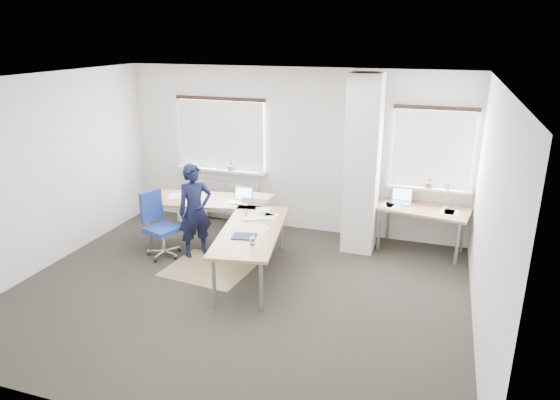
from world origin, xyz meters
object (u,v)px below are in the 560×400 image
(desk_main, at_px, (230,215))
(desk_side, at_px, (423,210))
(task_chair, at_px, (162,239))
(person, at_px, (195,211))

(desk_main, bearing_deg, desk_side, 12.56)
(desk_side, height_order, task_chair, desk_side)
(desk_main, xyz_separation_m, person, (-0.54, -0.10, 0.04))
(desk_main, height_order, person, person)
(task_chair, bearing_deg, desk_main, 34.25)
(task_chair, height_order, person, person)
(desk_main, distance_m, desk_side, 3.01)
(desk_side, relative_size, task_chair, 1.47)
(task_chair, bearing_deg, person, 39.73)
(desk_main, relative_size, desk_side, 1.88)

